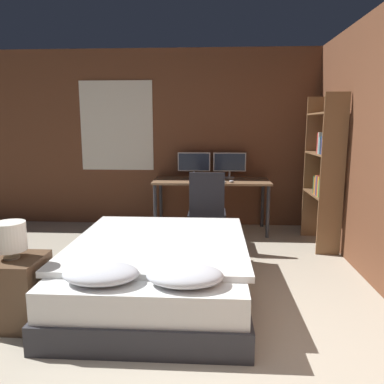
% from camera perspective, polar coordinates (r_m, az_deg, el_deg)
% --- Properties ---
extents(wall_back, '(12.00, 0.08, 2.70)m').
position_cam_1_polar(wall_back, '(5.86, 1.38, 8.08)').
color(wall_back, brown).
rests_on(wall_back, ground_plane).
extents(bed, '(1.60, 2.02, 0.58)m').
position_cam_1_polar(bed, '(3.53, -5.15, -11.69)').
color(bed, '#2D2D33').
rests_on(bed, ground_plane).
extents(nightstand, '(0.45, 0.44, 0.54)m').
position_cam_1_polar(nightstand, '(3.37, -25.37, -13.44)').
color(nightstand, brown).
rests_on(nightstand, ground_plane).
extents(bedside_lamp, '(0.24, 0.24, 0.29)m').
position_cam_1_polar(bedside_lamp, '(3.23, -25.97, -6.14)').
color(bedside_lamp, gray).
rests_on(bedside_lamp, nightstand).
extents(desk, '(1.69, 0.68, 0.77)m').
position_cam_1_polar(desk, '(5.51, 2.98, 0.98)').
color(desk, '#846042').
rests_on(desk, ground_plane).
extents(monitor_left, '(0.49, 0.16, 0.39)m').
position_cam_1_polar(monitor_left, '(5.71, 0.30, 4.42)').
color(monitor_left, '#B7B7BC').
rests_on(monitor_left, desk).
extents(monitor_right, '(0.49, 0.16, 0.39)m').
position_cam_1_polar(monitor_right, '(5.71, 5.75, 4.37)').
color(monitor_right, '#B7B7BC').
rests_on(monitor_right, desk).
extents(keyboard, '(0.39, 0.13, 0.02)m').
position_cam_1_polar(keyboard, '(5.26, 2.97, 1.55)').
color(keyboard, '#B7B7BC').
rests_on(keyboard, desk).
extents(computer_mouse, '(0.07, 0.05, 0.04)m').
position_cam_1_polar(computer_mouse, '(5.26, 6.05, 1.62)').
color(computer_mouse, '#B7B7BC').
rests_on(computer_mouse, desk).
extents(office_chair, '(0.52, 0.52, 0.99)m').
position_cam_1_polar(office_chair, '(4.84, 2.28, -3.86)').
color(office_chair, black).
rests_on(office_chair, ground_plane).
extents(bookshelf, '(0.29, 0.82, 1.94)m').
position_cam_1_polar(bookshelf, '(5.02, 19.63, 3.64)').
color(bookshelf, brown).
rests_on(bookshelf, ground_plane).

